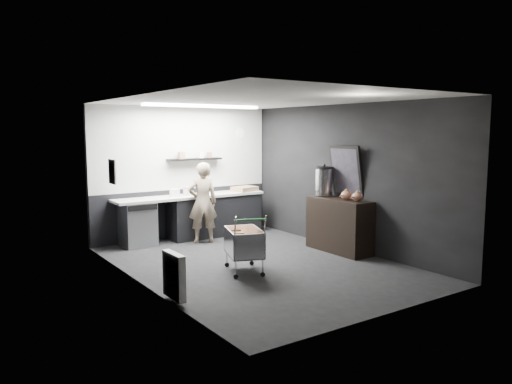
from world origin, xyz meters
TOP-DOWN VIEW (x-y plane):
  - floor at (0.00, 0.00)m, footprint 5.50×5.50m
  - ceiling at (0.00, 0.00)m, footprint 5.50×5.50m
  - wall_back at (0.00, 2.75)m, footprint 5.50×0.00m
  - wall_front at (0.00, -2.75)m, footprint 5.50×0.00m
  - wall_left at (-2.00, 0.00)m, footprint 0.00×5.50m
  - wall_right at (2.00, 0.00)m, footprint 0.00×5.50m
  - kitchen_wall_panel at (0.00, 2.73)m, footprint 3.95×0.02m
  - dado_panel at (0.00, 2.73)m, footprint 3.95×0.02m
  - floating_shelf at (0.20, 2.62)m, footprint 1.20×0.22m
  - wall_clock at (1.40, 2.72)m, footprint 0.20×0.03m
  - poster at (-1.98, 1.30)m, footprint 0.02×0.30m
  - poster_red_band at (-1.98, 1.30)m, footprint 0.02×0.22m
  - radiator at (-1.94, -0.90)m, footprint 0.10×0.50m
  - ceiling_strip at (0.00, 1.85)m, footprint 2.40×0.20m
  - prep_counter at (0.14, 2.42)m, footprint 3.20×0.61m
  - person at (0.03, 1.97)m, footprint 0.67×0.54m
  - shopping_cart at (-0.43, -0.24)m, footprint 0.76×1.00m
  - sideboard at (1.75, -0.07)m, footprint 0.56×1.30m
  - fire_extinguisher at (-1.85, -0.83)m, footprint 0.13×0.13m
  - cardboard_box at (1.27, 2.37)m, footprint 0.57×0.48m
  - pink_tub at (-0.08, 2.42)m, footprint 0.18×0.18m
  - white_container at (-0.38, 2.37)m, footprint 0.20×0.17m

SIDE VIEW (x-z plane):
  - floor at x=0.00m, z-range 0.00..0.00m
  - fire_extinguisher at x=-1.85m, z-range -0.01..0.44m
  - radiator at x=-1.94m, z-range 0.05..0.65m
  - shopping_cart at x=-0.43m, z-range -0.02..0.90m
  - prep_counter at x=0.14m, z-range 0.01..0.91m
  - dado_panel at x=0.00m, z-range 0.00..1.00m
  - sideboard at x=1.75m, z-range -0.36..1.59m
  - person at x=0.03m, z-range 0.00..1.60m
  - cardboard_box at x=1.27m, z-range 0.90..1.00m
  - white_container at x=-0.38m, z-range 0.90..1.06m
  - pink_tub at x=-0.08m, z-range 0.90..1.08m
  - wall_back at x=0.00m, z-range -1.40..4.10m
  - wall_front at x=0.00m, z-range -1.40..4.10m
  - wall_left at x=-2.00m, z-range -1.40..4.10m
  - wall_right at x=2.00m, z-range -1.40..4.10m
  - poster at x=-1.98m, z-range 1.35..1.75m
  - floating_shelf at x=0.20m, z-range 1.60..1.64m
  - poster_red_band at x=-1.98m, z-range 1.57..1.67m
  - kitchen_wall_panel at x=0.00m, z-range 1.00..2.70m
  - wall_clock at x=1.40m, z-range 2.05..2.25m
  - ceiling_strip at x=0.00m, z-range 2.65..2.69m
  - ceiling at x=0.00m, z-range 2.70..2.70m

